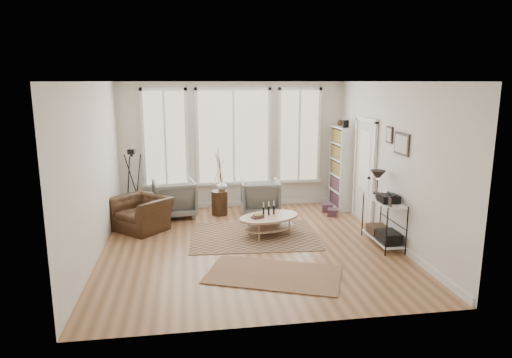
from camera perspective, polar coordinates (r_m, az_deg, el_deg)
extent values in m
plane|color=#A4734C|center=(8.30, -0.75, -8.36)|extent=(5.50, 5.50, 0.00)
plane|color=white|center=(7.77, -0.81, 12.09)|extent=(5.50, 5.50, 0.00)
cube|color=silver|center=(10.61, -2.83, 4.23)|extent=(5.20, 0.04, 2.90)
cube|color=silver|center=(5.27, 3.36, -3.92)|extent=(5.20, 0.04, 2.90)
cube|color=silver|center=(7.99, -19.59, 0.92)|extent=(0.04, 5.50, 2.90)
cube|color=silver|center=(8.65, 16.55, 1.95)|extent=(0.04, 5.50, 2.90)
cube|color=white|center=(10.87, -2.75, -3.05)|extent=(5.10, 0.04, 0.12)
cube|color=white|center=(8.99, 15.93, -6.81)|extent=(0.03, 5.40, 0.12)
cube|color=tan|center=(10.56, -2.83, 5.29)|extent=(1.60, 0.03, 2.10)
cube|color=tan|center=(10.52, -11.29, 5.04)|extent=(0.90, 0.03, 2.10)
cube|color=tan|center=(10.83, 5.39, 5.42)|extent=(0.90, 0.03, 2.10)
cube|color=white|center=(10.54, -2.82, 5.28)|extent=(1.74, 0.06, 2.24)
cube|color=white|center=(10.50, -11.30, 5.03)|extent=(1.04, 0.06, 2.24)
cube|color=white|center=(10.81, 5.42, 5.41)|extent=(1.04, 0.06, 2.24)
cube|color=white|center=(10.70, -2.75, -0.48)|extent=(4.10, 0.12, 0.06)
cube|color=silver|center=(9.75, 13.43, 0.83)|extent=(0.04, 0.88, 2.10)
cube|color=white|center=(9.70, 13.40, 2.27)|extent=(0.01, 0.55, 1.20)
cube|color=white|center=(9.30, 14.47, 0.24)|extent=(0.06, 0.08, 2.18)
cube|color=white|center=(10.19, 12.33, 1.36)|extent=(0.06, 0.08, 2.18)
cube|color=white|center=(9.60, 13.67, 7.22)|extent=(0.06, 1.06, 0.08)
sphere|color=black|center=(9.44, 13.91, 0.13)|extent=(0.06, 0.06, 0.06)
cube|color=white|center=(10.32, 11.29, 0.98)|extent=(0.30, 0.03, 1.90)
cube|color=white|center=(11.09, 9.86, 1.79)|extent=(0.30, 0.03, 1.90)
cube|color=white|center=(10.75, 11.31, 1.42)|extent=(0.02, 0.85, 1.90)
cube|color=white|center=(10.70, 10.55, 1.40)|extent=(0.30, 0.81, 1.90)
cube|color=maroon|center=(10.70, 10.55, 1.40)|extent=(0.24, 0.75, 1.76)
cube|color=black|center=(10.38, 11.13, 6.79)|extent=(0.12, 0.10, 0.16)
sphere|color=#392314|center=(10.71, 10.50, 6.92)|extent=(0.14, 0.14, 0.14)
cube|color=white|center=(8.63, 15.53, -7.17)|extent=(0.37, 1.07, 0.03)
cube|color=white|center=(8.43, 15.79, -2.66)|extent=(0.37, 1.07, 0.02)
cylinder|color=black|center=(8.00, 16.01, -6.41)|extent=(0.02, 0.02, 0.85)
cylinder|color=black|center=(8.16, 18.32, -6.21)|extent=(0.02, 0.02, 0.85)
cylinder|color=black|center=(8.93, 13.20, -4.33)|extent=(0.02, 0.02, 0.85)
cylinder|color=black|center=(9.07, 15.32, -4.19)|extent=(0.02, 0.02, 0.85)
cylinder|color=black|center=(8.72, 14.87, -1.74)|extent=(0.14, 0.14, 0.02)
cylinder|color=black|center=(8.69, 14.92, -0.85)|extent=(0.02, 0.02, 0.30)
cone|color=black|center=(8.65, 15.00, 0.45)|extent=(0.28, 0.28, 0.18)
cube|color=black|center=(8.27, 16.25, -2.35)|extent=(0.32, 0.30, 0.13)
cube|color=black|center=(8.38, 16.26, -7.00)|extent=(0.32, 0.45, 0.20)
cube|color=#392314|center=(8.79, 14.98, -6.16)|extent=(0.32, 0.40, 0.16)
cube|color=black|center=(7.99, 16.41, -2.79)|extent=(0.02, 0.10, 0.14)
cube|color=black|center=(8.47, 14.88, -1.94)|extent=(0.02, 0.10, 0.12)
cube|color=black|center=(8.23, 17.76, 4.19)|extent=(0.03, 0.52, 0.38)
cube|color=silver|center=(8.22, 17.67, 4.19)|extent=(0.01, 0.44, 0.30)
cube|color=black|center=(8.66, 16.35, 5.32)|extent=(0.03, 0.24, 0.30)
cube|color=silver|center=(8.66, 16.26, 5.32)|extent=(0.01, 0.18, 0.24)
cube|color=brown|center=(8.79, -0.27, -7.11)|extent=(2.50, 1.94, 0.01)
cube|color=brown|center=(7.13, 2.22, -11.80)|extent=(2.28, 1.79, 0.01)
ellipsoid|color=tan|center=(8.80, 1.65, -5.96)|extent=(1.21, 0.99, 0.03)
ellipsoid|color=tan|center=(8.74, 1.66, -4.76)|extent=(1.41, 1.16, 0.04)
cylinder|color=tan|center=(8.57, -0.36, -6.46)|extent=(0.03, 0.03, 0.35)
cylinder|color=tan|center=(8.68, 4.08, -6.23)|extent=(0.03, 0.03, 0.35)
cylinder|color=tan|center=(8.93, -0.72, -5.68)|extent=(0.03, 0.03, 0.35)
cylinder|color=tan|center=(9.04, 3.54, -5.47)|extent=(0.03, 0.03, 0.35)
cylinder|color=black|center=(8.74, 0.85, -4.03)|extent=(0.03, 0.03, 0.17)
cylinder|color=black|center=(8.76, 1.60, -4.00)|extent=(0.03, 0.03, 0.17)
cylinder|color=black|center=(8.78, 2.35, -3.97)|extent=(0.03, 0.03, 0.17)
cube|color=#3A542B|center=(8.61, 0.24, -4.68)|extent=(0.21, 0.15, 0.06)
imported|color=slate|center=(10.10, -10.15, -2.39)|extent=(1.00, 1.02, 0.81)
imported|color=slate|center=(10.12, 0.53, -2.26)|extent=(0.89, 0.91, 0.78)
cylinder|color=#392314|center=(10.14, -4.58, -2.98)|extent=(0.36, 0.36, 0.54)
imported|color=silver|center=(10.12, -4.29, -0.78)|extent=(0.22, 0.22, 0.22)
imported|color=#392314|center=(9.37, -14.13, -4.20)|extent=(1.35, 1.34, 0.66)
cylinder|color=black|center=(10.12, -15.30, 2.89)|extent=(0.06, 0.06, 0.06)
cube|color=black|center=(10.11, -15.33, 3.30)|extent=(0.17, 0.13, 0.10)
cylinder|color=black|center=(10.03, -15.38, 3.23)|extent=(0.06, 0.08, 0.06)
cube|color=maroon|center=(10.52, 8.90, -3.51)|extent=(0.28, 0.33, 0.19)
cube|color=maroon|center=(10.20, 9.50, -4.13)|extent=(0.27, 0.30, 0.16)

